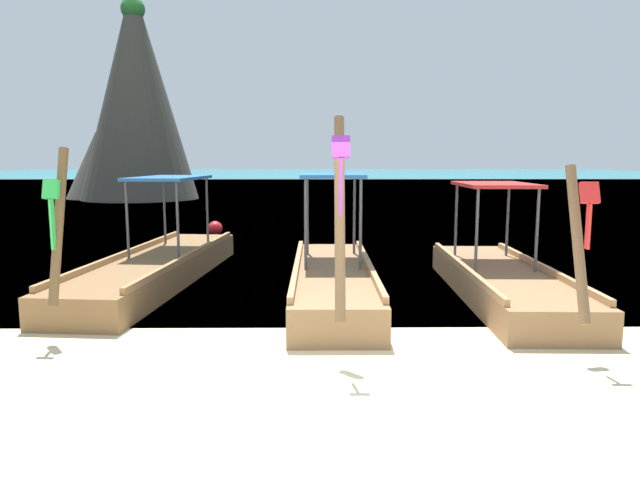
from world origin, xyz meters
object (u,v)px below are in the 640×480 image
(longtail_boat_violet_ribbon, at_px, (333,278))
(mooring_buoy_near, at_px, (215,228))
(longtail_boat_green_ribbon, at_px, (157,266))
(longtail_boat_red_ribbon, at_px, (502,279))
(karst_rock, at_px, (133,99))

(longtail_boat_violet_ribbon, distance_m, mooring_buoy_near, 8.59)
(longtail_boat_green_ribbon, height_order, longtail_boat_red_ribbon, longtail_boat_green_ribbon)
(longtail_boat_green_ribbon, distance_m, karst_rock, 24.56)
(longtail_boat_violet_ribbon, height_order, mooring_buoy_near, longtail_boat_violet_ribbon)
(karst_rock, xyz_separation_m, mooring_buoy_near, (7.25, -16.21, -5.45))
(longtail_boat_red_ribbon, height_order, karst_rock, karst_rock)
(longtail_boat_red_ribbon, height_order, mooring_buoy_near, longtail_boat_red_ribbon)
(longtail_boat_green_ribbon, distance_m, mooring_buoy_near, 6.63)
(mooring_buoy_near, bearing_deg, longtail_boat_violet_ribbon, -67.34)
(mooring_buoy_near, bearing_deg, karst_rock, 114.11)
(longtail_boat_green_ribbon, xyz_separation_m, longtail_boat_violet_ribbon, (3.27, -1.30, 0.02))
(karst_rock, distance_m, mooring_buoy_near, 18.57)
(longtail_boat_violet_ribbon, bearing_deg, longtail_boat_red_ribbon, 0.07)
(longtail_boat_red_ribbon, bearing_deg, mooring_buoy_near, 127.85)
(longtail_boat_green_ribbon, bearing_deg, longtail_boat_violet_ribbon, -21.65)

